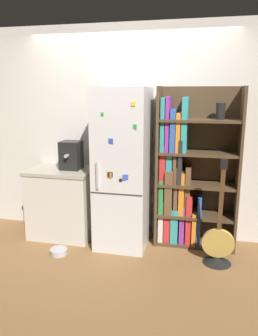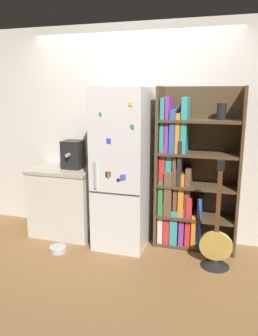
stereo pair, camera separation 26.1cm
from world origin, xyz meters
name	(u,v)px [view 1 (the left image)]	position (x,y,z in m)	size (l,w,h in m)	color
ground_plane	(121,246)	(0.00, 0.00, 0.00)	(16.00, 16.00, 0.00)	olive
wall_back	(130,133)	(0.00, 0.47, 1.30)	(8.00, 0.05, 2.60)	silver
refrigerator	(123,168)	(0.00, 0.11, 0.93)	(0.59, 0.70, 1.86)	silver
bookshelf	(186,178)	(0.71, 0.29, 0.81)	(0.94, 0.38, 1.87)	#4C3823
kitchen_counter	(63,202)	(-0.81, 0.16, 0.44)	(0.80, 0.60, 0.87)	beige
espresso_machine	(71,155)	(-0.68, 0.19, 1.05)	(0.24, 0.28, 0.35)	black
guitar	(218,249)	(1.10, -0.16, 0.17)	(0.34, 0.31, 1.18)	black
pet_bowl	(59,251)	(-0.65, -0.36, 0.04)	(0.20, 0.20, 0.06)	#B7B7BC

